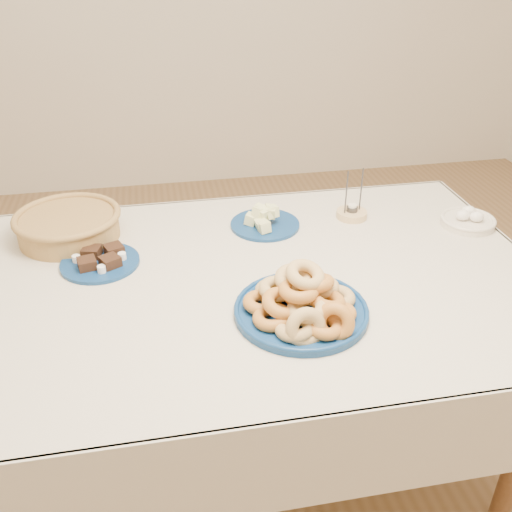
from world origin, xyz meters
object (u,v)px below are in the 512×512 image
dining_table (253,307)px  donut_platter (303,303)px  wicker_basket (68,224)px  candle_holder (352,213)px  egg_bowl (468,220)px  brownie_plate (100,261)px  melon_plate (264,220)px

dining_table → donut_platter: 0.27m
wicker_basket → dining_table: bearing=-32.6°
candle_holder → egg_bowl: 0.38m
dining_table → egg_bowl: 0.80m
brownie_plate → melon_plate: bearing=15.7°
donut_platter → melon_plate: donut_platter is taller
dining_table → donut_platter: bearing=-66.0°
dining_table → candle_holder: bearing=37.9°
brownie_plate → egg_bowl: (1.20, 0.03, 0.01)m
wicker_basket → donut_platter: bearing=-41.2°
brownie_plate → egg_bowl: bearing=1.5°
candle_holder → brownie_plate: bearing=-169.2°
dining_table → candle_holder: (0.40, 0.31, 0.12)m
dining_table → wicker_basket: wicker_basket is taller
melon_plate → brownie_plate: size_ratio=0.91×
donut_platter → melon_plate: bearing=89.7°
wicker_basket → egg_bowl: 1.31m
dining_table → melon_plate: (0.09, 0.30, 0.13)m
dining_table → candle_holder: size_ratio=9.77×
donut_platter → brownie_plate: donut_platter is taller
melon_plate → wicker_basket: bearing=176.3°
dining_table → melon_plate: size_ratio=7.19×
wicker_basket → candle_holder: (0.94, -0.03, -0.03)m
wicker_basket → candle_holder: candle_holder is taller
wicker_basket → brownie_plate: bearing=-61.2°
melon_plate → wicker_basket: (-0.63, 0.04, 0.02)m
melon_plate → candle_holder: bearing=2.2°
melon_plate → wicker_basket: 0.63m
dining_table → brownie_plate: bearing=160.4°
dining_table → wicker_basket: 0.65m
dining_table → brownie_plate: brownie_plate is taller
dining_table → melon_plate: melon_plate is taller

